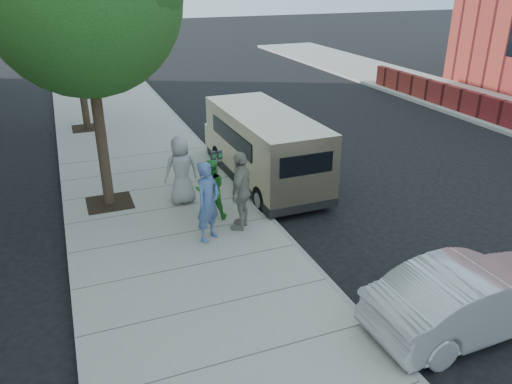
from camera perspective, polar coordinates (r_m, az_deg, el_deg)
ground at (r=12.44m, az=-4.48°, el=-4.59°), size 120.00×120.00×0.00m
sidewalk at (r=12.20m, az=-8.99°, el=-5.06°), size 5.00×60.00×0.15m
curb_face at (r=12.84m, az=1.66°, el=-3.18°), size 0.12×60.00×0.16m
tree_far at (r=20.53m, az=-20.37°, el=19.67°), size 3.92×3.80×6.49m
parking_meter at (r=13.30m, az=-4.51°, el=3.05°), size 0.30×0.12×1.45m
van at (r=14.94m, az=0.84°, el=5.28°), size 2.03×5.86×2.16m
sedan at (r=9.79m, az=23.63°, el=-10.92°), size 4.06×1.52×1.33m
person_officer at (r=11.43m, az=-5.52°, el=-1.10°), size 0.84×0.79×1.92m
person_green_shirt at (r=12.48m, az=-5.20°, el=0.27°), size 0.85×0.71×1.58m
person_gray_shirt at (r=13.41m, az=-8.55°, el=2.49°), size 0.96×0.66×1.87m
person_striped_polo at (r=11.90m, az=-1.72°, el=0.15°), size 1.06×1.21×1.96m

